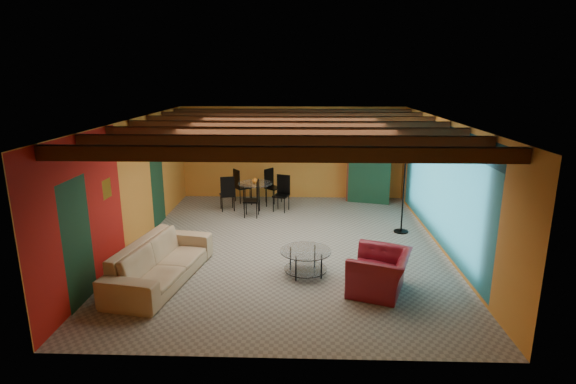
{
  "coord_description": "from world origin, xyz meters",
  "views": [
    {
      "loc": [
        0.31,
        -9.15,
        3.59
      ],
      "look_at": [
        0.0,
        0.2,
        1.15
      ],
      "focal_mm": 28.14,
      "sensor_mm": 36.0,
      "label": 1
    }
  ],
  "objects_px": {
    "dining_table": "(255,191)",
    "vase": "(255,170)",
    "armchair": "(380,272)",
    "armoire": "(368,167)",
    "floor_lamp": "(404,190)",
    "sofa": "(161,261)",
    "potted_plant": "(370,124)",
    "coffee_table": "(306,262)"
  },
  "relations": [
    {
      "from": "dining_table",
      "to": "sofa",
      "type": "bearing_deg",
      "value": -104.74
    },
    {
      "from": "armchair",
      "to": "dining_table",
      "type": "bearing_deg",
      "value": -131.77
    },
    {
      "from": "armchair",
      "to": "coffee_table",
      "type": "relative_size",
      "value": 1.15
    },
    {
      "from": "armchair",
      "to": "dining_table",
      "type": "height_order",
      "value": "dining_table"
    },
    {
      "from": "armchair",
      "to": "potted_plant",
      "type": "height_order",
      "value": "potted_plant"
    },
    {
      "from": "sofa",
      "to": "armoire",
      "type": "xyz_separation_m",
      "value": [
        4.4,
        5.47,
        0.63
      ]
    },
    {
      "from": "dining_table",
      "to": "armchair",
      "type": "bearing_deg",
      "value": -61.72
    },
    {
      "from": "floor_lamp",
      "to": "potted_plant",
      "type": "distance_m",
      "value": 3.03
    },
    {
      "from": "dining_table",
      "to": "floor_lamp",
      "type": "distance_m",
      "value": 4.11
    },
    {
      "from": "coffee_table",
      "to": "armoire",
      "type": "relative_size",
      "value": 0.47
    },
    {
      "from": "floor_lamp",
      "to": "potted_plant",
      "type": "bearing_deg",
      "value": 99.03
    },
    {
      "from": "potted_plant",
      "to": "coffee_table",
      "type": "bearing_deg",
      "value": -109.55
    },
    {
      "from": "coffee_table",
      "to": "potted_plant",
      "type": "bearing_deg",
      "value": 70.45
    },
    {
      "from": "floor_lamp",
      "to": "vase",
      "type": "xyz_separation_m",
      "value": [
        -3.63,
        1.85,
        0.04
      ]
    },
    {
      "from": "armchair",
      "to": "armoire",
      "type": "xyz_separation_m",
      "value": [
        0.57,
        5.76,
        0.65
      ]
    },
    {
      "from": "armchair",
      "to": "floor_lamp",
      "type": "relative_size",
      "value": 0.53
    },
    {
      "from": "sofa",
      "to": "floor_lamp",
      "type": "distance_m",
      "value": 5.6
    },
    {
      "from": "sofa",
      "to": "armchair",
      "type": "xyz_separation_m",
      "value": [
        3.83,
        -0.28,
        -0.02
      ]
    },
    {
      "from": "armoire",
      "to": "vase",
      "type": "height_order",
      "value": "armoire"
    },
    {
      "from": "sofa",
      "to": "floor_lamp",
      "type": "xyz_separation_m",
      "value": [
        4.84,
        2.74,
        0.66
      ]
    },
    {
      "from": "floor_lamp",
      "to": "armoire",
      "type": "bearing_deg",
      "value": 99.03
    },
    {
      "from": "armchair",
      "to": "vase",
      "type": "bearing_deg",
      "value": -131.77
    },
    {
      "from": "coffee_table",
      "to": "floor_lamp",
      "type": "distance_m",
      "value": 3.38
    },
    {
      "from": "sofa",
      "to": "potted_plant",
      "type": "bearing_deg",
      "value": -28.87
    },
    {
      "from": "floor_lamp",
      "to": "vase",
      "type": "distance_m",
      "value": 4.07
    },
    {
      "from": "dining_table",
      "to": "vase",
      "type": "bearing_deg",
      "value": 0.0
    },
    {
      "from": "armchair",
      "to": "armoire",
      "type": "height_order",
      "value": "armoire"
    },
    {
      "from": "sofa",
      "to": "dining_table",
      "type": "relative_size",
      "value": 1.33
    },
    {
      "from": "dining_table",
      "to": "vase",
      "type": "height_order",
      "value": "vase"
    },
    {
      "from": "sofa",
      "to": "armchair",
      "type": "height_order",
      "value": "sofa"
    },
    {
      "from": "vase",
      "to": "potted_plant",
      "type": "bearing_deg",
      "value": 15.48
    },
    {
      "from": "vase",
      "to": "armoire",
      "type": "bearing_deg",
      "value": 15.48
    },
    {
      "from": "sofa",
      "to": "dining_table",
      "type": "height_order",
      "value": "dining_table"
    },
    {
      "from": "floor_lamp",
      "to": "armchair",
      "type": "bearing_deg",
      "value": -108.44
    },
    {
      "from": "dining_table",
      "to": "floor_lamp",
      "type": "relative_size",
      "value": 0.92
    },
    {
      "from": "armoire",
      "to": "floor_lamp",
      "type": "height_order",
      "value": "floor_lamp"
    },
    {
      "from": "armchair",
      "to": "vase",
      "type": "height_order",
      "value": "vase"
    },
    {
      "from": "coffee_table",
      "to": "dining_table",
      "type": "xyz_separation_m",
      "value": [
        -1.37,
        4.24,
        0.25
      ]
    },
    {
      "from": "dining_table",
      "to": "vase",
      "type": "xyz_separation_m",
      "value": [
        0.0,
        0.0,
        0.58
      ]
    },
    {
      "from": "floor_lamp",
      "to": "potted_plant",
      "type": "height_order",
      "value": "potted_plant"
    },
    {
      "from": "dining_table",
      "to": "floor_lamp",
      "type": "xyz_separation_m",
      "value": [
        3.63,
        -1.85,
        0.54
      ]
    },
    {
      "from": "potted_plant",
      "to": "armoire",
      "type": "bearing_deg",
      "value": 0.0
    }
  ]
}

